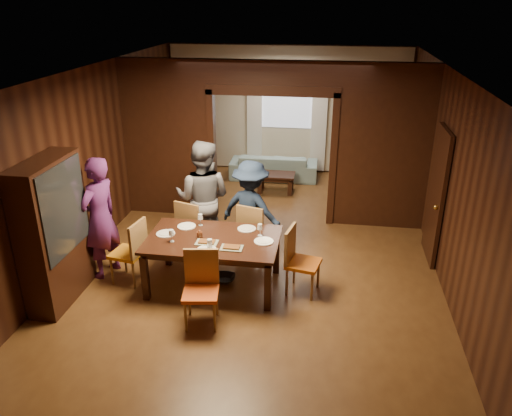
% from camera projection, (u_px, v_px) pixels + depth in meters
% --- Properties ---
extents(floor, '(9.00, 9.00, 0.00)m').
position_uv_depth(floor, '(259.00, 258.00, 8.02)').
color(floor, '#573318').
rests_on(floor, ground).
extents(ceiling, '(5.50, 9.00, 0.02)m').
position_uv_depth(ceiling, '(259.00, 74.00, 6.88)').
color(ceiling, silver).
rests_on(ceiling, room_walls).
extents(room_walls, '(5.52, 9.01, 2.90)m').
position_uv_depth(room_walls, '(274.00, 137.00, 9.14)').
color(room_walls, black).
rests_on(room_walls, floor).
extents(person_purple, '(0.62, 0.77, 1.83)m').
position_uv_depth(person_purple, '(100.00, 218.00, 7.24)').
color(person_purple, '#5C2265').
rests_on(person_purple, floor).
extents(person_grey, '(0.96, 0.77, 1.88)m').
position_uv_depth(person_grey, '(203.00, 198.00, 7.87)').
color(person_grey, '#58575E').
rests_on(person_grey, floor).
extents(person_navy, '(1.17, 0.90, 1.59)m').
position_uv_depth(person_navy, '(251.00, 210.00, 7.83)').
color(person_navy, '#17233A').
rests_on(person_navy, floor).
extents(sofa, '(1.99, 0.81, 0.58)m').
position_uv_depth(sofa, '(274.00, 166.00, 11.43)').
color(sofa, '#85A9AE').
rests_on(sofa, floor).
extents(serving_bowl, '(0.33, 0.33, 0.08)m').
position_uv_depth(serving_bowl, '(223.00, 232.00, 7.06)').
color(serving_bowl, black).
rests_on(serving_bowl, dining_table).
extents(dining_table, '(1.85, 1.15, 0.76)m').
position_uv_depth(dining_table, '(214.00, 262.00, 7.13)').
color(dining_table, black).
rests_on(dining_table, floor).
extents(coffee_table, '(0.80, 0.50, 0.40)m').
position_uv_depth(coffee_table, '(276.00, 183.00, 10.66)').
color(coffee_table, black).
rests_on(coffee_table, floor).
extents(chair_left, '(0.51, 0.51, 0.97)m').
position_uv_depth(chair_left, '(128.00, 251.00, 7.22)').
color(chair_left, orange).
rests_on(chair_left, floor).
extents(chair_right, '(0.52, 0.52, 0.97)m').
position_uv_depth(chair_right, '(303.00, 261.00, 6.94)').
color(chair_right, '#C35712').
rests_on(chair_right, floor).
extents(chair_far_l, '(0.56, 0.56, 0.97)m').
position_uv_depth(chair_far_l, '(195.00, 227.00, 7.96)').
color(chair_far_l, '#C84512').
rests_on(chair_far_l, floor).
extents(chair_far_r, '(0.54, 0.54, 0.97)m').
position_uv_depth(chair_far_r, '(255.00, 231.00, 7.83)').
color(chair_far_r, orange).
rests_on(chair_far_r, floor).
extents(chair_near, '(0.50, 0.50, 0.97)m').
position_uv_depth(chair_near, '(201.00, 291.00, 6.25)').
color(chair_near, '#D74B14').
rests_on(chair_near, floor).
extents(hutch, '(0.40, 1.20, 2.00)m').
position_uv_depth(hutch, '(54.00, 232.00, 6.61)').
color(hutch, black).
rests_on(hutch, floor).
extents(door_right, '(0.06, 0.90, 2.10)m').
position_uv_depth(door_right, '(436.00, 196.00, 7.68)').
color(door_right, black).
rests_on(door_right, floor).
extents(window_far, '(1.20, 0.03, 1.30)m').
position_uv_depth(window_far, '(287.00, 99.00, 11.38)').
color(window_far, silver).
rests_on(window_far, back_wall).
extents(curtain_left, '(0.35, 0.06, 2.40)m').
position_uv_depth(curtain_left, '(254.00, 118.00, 11.63)').
color(curtain_left, white).
rests_on(curtain_left, back_wall).
extents(curtain_right, '(0.35, 0.06, 2.40)m').
position_uv_depth(curtain_right, '(319.00, 120.00, 11.42)').
color(curtain_right, white).
rests_on(curtain_right, back_wall).
extents(plate_left, '(0.27, 0.27, 0.01)m').
position_uv_depth(plate_left, '(166.00, 234.00, 7.11)').
color(plate_left, silver).
rests_on(plate_left, dining_table).
extents(plate_far_l, '(0.27, 0.27, 0.01)m').
position_uv_depth(plate_far_l, '(187.00, 226.00, 7.33)').
color(plate_far_l, white).
rests_on(plate_far_l, dining_table).
extents(plate_far_r, '(0.27, 0.27, 0.01)m').
position_uv_depth(plate_far_r, '(247.00, 229.00, 7.25)').
color(plate_far_r, silver).
rests_on(plate_far_r, dining_table).
extents(plate_right, '(0.27, 0.27, 0.01)m').
position_uv_depth(plate_right, '(264.00, 241.00, 6.89)').
color(plate_right, white).
rests_on(plate_right, dining_table).
extents(plate_near, '(0.27, 0.27, 0.01)m').
position_uv_depth(plate_near, '(207.00, 250.00, 6.65)').
color(plate_near, silver).
rests_on(plate_near, dining_table).
extents(platter_a, '(0.30, 0.20, 0.04)m').
position_uv_depth(platter_a, '(207.00, 242.00, 6.84)').
color(platter_a, gray).
rests_on(platter_a, dining_table).
extents(platter_b, '(0.30, 0.20, 0.04)m').
position_uv_depth(platter_b, '(232.00, 247.00, 6.69)').
color(platter_b, gray).
rests_on(platter_b, dining_table).
extents(wineglass_left, '(0.08, 0.08, 0.18)m').
position_uv_depth(wineglass_left, '(171.00, 236.00, 6.85)').
color(wineglass_left, silver).
rests_on(wineglass_left, dining_table).
extents(wineglass_far, '(0.08, 0.08, 0.18)m').
position_uv_depth(wineglass_far, '(200.00, 220.00, 7.34)').
color(wineglass_far, silver).
rests_on(wineglass_far, dining_table).
extents(wineglass_right, '(0.08, 0.08, 0.18)m').
position_uv_depth(wineglass_right, '(260.00, 230.00, 7.03)').
color(wineglass_right, silver).
rests_on(wineglass_right, dining_table).
extents(tumbler, '(0.07, 0.07, 0.14)m').
position_uv_depth(tumbler, '(210.00, 244.00, 6.67)').
color(tumbler, white).
rests_on(tumbler, dining_table).
extents(condiment_jar, '(0.08, 0.08, 0.11)m').
position_uv_depth(condiment_jar, '(200.00, 234.00, 6.98)').
color(condiment_jar, '#512512').
rests_on(condiment_jar, dining_table).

